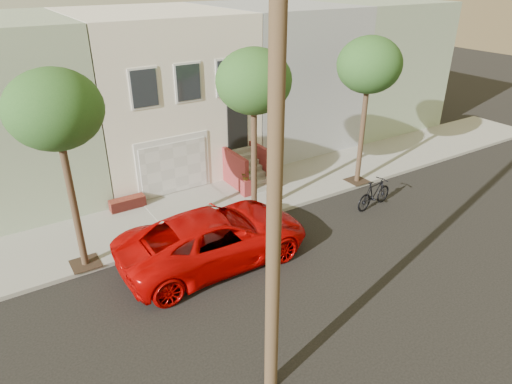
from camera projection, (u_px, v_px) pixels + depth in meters
ground at (292, 274)px, 14.51m from camera, size 90.00×90.00×0.00m
sidewalk at (215, 205)px, 18.53m from camera, size 40.00×3.70×0.15m
house_row at (154, 90)px, 21.37m from camera, size 33.10×11.70×7.00m
tree_left at (55, 111)px, 12.50m from camera, size 2.70×2.57×6.30m
tree_mid at (254, 82)px, 15.61m from camera, size 2.70×2.57×6.30m
tree_right at (369, 66)px, 18.25m from camera, size 2.70×2.57×6.30m
pickup_truck at (215, 237)px, 14.82m from camera, size 6.37×2.95×1.77m
motorcycle at (374, 194)px, 18.32m from camera, size 2.08×0.83×1.21m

